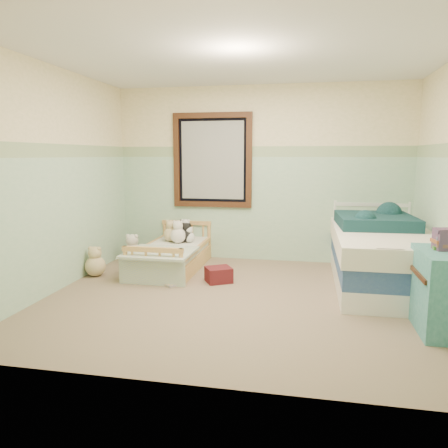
% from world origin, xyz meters
% --- Properties ---
extents(floor, '(4.20, 3.60, 0.02)m').
position_xyz_m(floor, '(0.00, 0.00, -0.01)').
color(floor, '#73604C').
rests_on(floor, ground).
extents(ceiling, '(4.20, 3.60, 0.02)m').
position_xyz_m(ceiling, '(0.00, 0.00, 2.51)').
color(ceiling, silver).
rests_on(ceiling, wall_back).
extents(wall_back, '(4.20, 0.04, 2.50)m').
position_xyz_m(wall_back, '(0.00, 1.80, 1.25)').
color(wall_back, beige).
rests_on(wall_back, floor).
extents(wall_front, '(4.20, 0.04, 2.50)m').
position_xyz_m(wall_front, '(0.00, -1.80, 1.25)').
color(wall_front, beige).
rests_on(wall_front, floor).
extents(wall_left, '(0.04, 3.60, 2.50)m').
position_xyz_m(wall_left, '(-2.10, 0.00, 1.25)').
color(wall_left, beige).
rests_on(wall_left, floor).
extents(wainscot_mint, '(4.20, 0.01, 1.50)m').
position_xyz_m(wainscot_mint, '(0.00, 1.79, 0.75)').
color(wainscot_mint, '#8EB999').
rests_on(wainscot_mint, floor).
extents(border_strip, '(4.20, 0.01, 0.15)m').
position_xyz_m(border_strip, '(0.00, 1.79, 1.57)').
color(border_strip, '#4F7D51').
rests_on(border_strip, wall_back).
extents(window_frame, '(1.16, 0.06, 1.36)m').
position_xyz_m(window_frame, '(-0.70, 1.76, 1.45)').
color(window_frame, '#35170C').
rests_on(window_frame, wall_back).
extents(window_blinds, '(0.92, 0.01, 1.12)m').
position_xyz_m(window_blinds, '(-0.70, 1.77, 1.45)').
color(window_blinds, '#AFAFA8').
rests_on(window_blinds, window_frame).
extents(toddler_bed_frame, '(0.76, 1.51, 0.19)m').
position_xyz_m(toddler_bed_frame, '(-1.11, 1.05, 0.10)').
color(toddler_bed_frame, '#AB743F').
rests_on(toddler_bed_frame, floor).
extents(toddler_mattress, '(0.69, 1.45, 0.12)m').
position_xyz_m(toddler_mattress, '(-1.11, 1.05, 0.25)').
color(toddler_mattress, silver).
rests_on(toddler_mattress, toddler_bed_frame).
extents(patchwork_quilt, '(0.82, 0.76, 0.03)m').
position_xyz_m(patchwork_quilt, '(-1.11, 0.58, 0.33)').
color(patchwork_quilt, '#819DCC').
rests_on(patchwork_quilt, toddler_mattress).
extents(plush_bed_brown, '(0.19, 0.19, 0.19)m').
position_xyz_m(plush_bed_brown, '(-1.26, 1.55, 0.41)').
color(plush_bed_brown, brown).
rests_on(plush_bed_brown, toddler_mattress).
extents(plush_bed_white, '(0.20, 0.20, 0.20)m').
position_xyz_m(plush_bed_white, '(-1.06, 1.55, 0.41)').
color(plush_bed_white, silver).
rests_on(plush_bed_white, toddler_mattress).
extents(plush_bed_tan, '(0.21, 0.21, 0.21)m').
position_xyz_m(plush_bed_tan, '(-1.21, 1.33, 0.42)').
color(plush_bed_tan, '#CEB682').
rests_on(plush_bed_tan, toddler_mattress).
extents(plush_bed_dark, '(0.19, 0.19, 0.19)m').
position_xyz_m(plush_bed_dark, '(-0.98, 1.33, 0.41)').
color(plush_bed_dark, black).
rests_on(plush_bed_dark, toddler_mattress).
extents(plush_floor_cream, '(0.28, 0.28, 0.28)m').
position_xyz_m(plush_floor_cream, '(-1.77, 1.27, 0.14)').
color(plush_floor_cream, silver).
rests_on(plush_floor_cream, floor).
extents(plush_floor_tan, '(0.26, 0.26, 0.26)m').
position_xyz_m(plush_floor_tan, '(-1.95, 0.51, 0.13)').
color(plush_floor_tan, '#CEB682').
rests_on(plush_floor_tan, floor).
extents(twin_bed_frame, '(1.04, 2.08, 0.22)m').
position_xyz_m(twin_bed_frame, '(1.55, 0.78, 0.11)').
color(twin_bed_frame, white).
rests_on(twin_bed_frame, floor).
extents(twin_boxspring, '(1.04, 2.08, 0.22)m').
position_xyz_m(twin_boxspring, '(1.55, 0.78, 0.33)').
color(twin_boxspring, navy).
rests_on(twin_boxspring, twin_bed_frame).
extents(twin_mattress, '(1.08, 2.13, 0.22)m').
position_xyz_m(twin_mattress, '(1.55, 0.78, 0.55)').
color(twin_mattress, silver).
rests_on(twin_mattress, twin_boxspring).
extents(teal_blanket, '(0.94, 0.98, 0.14)m').
position_xyz_m(teal_blanket, '(1.50, 1.08, 0.73)').
color(teal_blanket, black).
rests_on(teal_blanket, twin_mattress).
extents(dresser, '(0.44, 0.71, 0.71)m').
position_xyz_m(dresser, '(1.87, -0.50, 0.36)').
color(dresser, '#2A7273').
rests_on(dresser, floor).
extents(book_stack, '(0.21, 0.18, 0.19)m').
position_xyz_m(book_stack, '(1.87, -0.43, 0.80)').
color(book_stack, brown).
rests_on(book_stack, dresser).
extents(red_pillow, '(0.38, 0.37, 0.18)m').
position_xyz_m(red_pillow, '(-0.36, 0.55, 0.09)').
color(red_pillow, maroon).
rests_on(red_pillow, floor).
extents(floor_book, '(0.37, 0.35, 0.03)m').
position_xyz_m(floor_book, '(-0.90, 0.37, 0.01)').
color(floor_book, gold).
rests_on(floor_book, floor).
extents(extra_plush_0, '(0.21, 0.21, 0.21)m').
position_xyz_m(extra_plush_0, '(-1.08, 1.24, 0.42)').
color(extra_plush_0, silver).
rests_on(extra_plush_0, toddler_mattress).
extents(extra_plush_1, '(0.20, 0.20, 0.20)m').
position_xyz_m(extra_plush_1, '(-1.07, 1.56, 0.41)').
color(extra_plush_1, black).
rests_on(extra_plush_1, toddler_mattress).
extents(extra_plush_2, '(0.15, 0.15, 0.15)m').
position_xyz_m(extra_plush_2, '(-0.94, 1.32, 0.39)').
color(extra_plush_2, silver).
rests_on(extra_plush_2, toddler_mattress).
extents(extra_plush_3, '(0.18, 0.18, 0.18)m').
position_xyz_m(extra_plush_3, '(-1.22, 1.40, 0.41)').
color(extra_plush_3, black).
rests_on(extra_plush_3, toddler_mattress).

